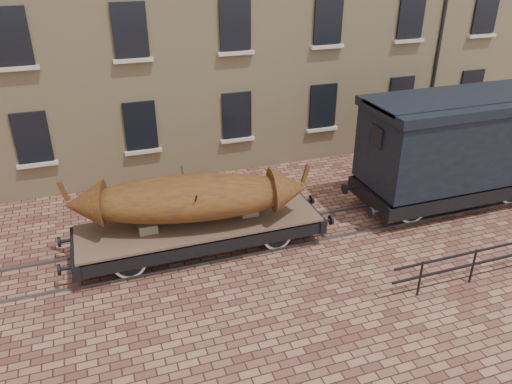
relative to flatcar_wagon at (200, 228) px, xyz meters
name	(u,v)px	position (x,y,z in m)	size (l,w,h in m)	color
ground	(255,239)	(1.64, 0.00, -0.72)	(90.00, 90.00, 0.00)	#573026
rail_track	(255,238)	(1.64, 0.00, -0.69)	(30.00, 1.52, 0.06)	#59595E
flatcar_wagon	(200,228)	(0.00, 0.00, 0.00)	(7.61, 2.06, 1.15)	brown
iron_boat	(190,198)	(-0.23, 0.00, 1.00)	(6.63, 2.76, 1.59)	brown
goods_van	(461,139)	(8.55, 0.00, 1.61)	(7.17, 2.61, 3.71)	black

